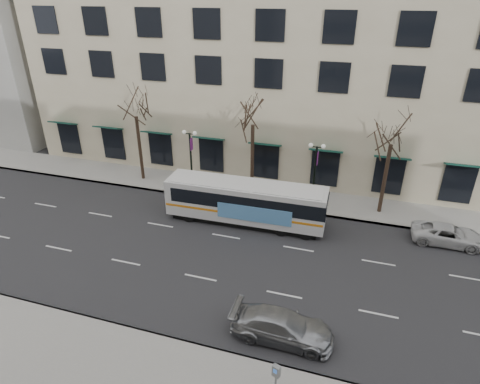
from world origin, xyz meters
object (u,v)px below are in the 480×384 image
at_px(lamp_post_right, 315,172).
at_px(city_bus, 246,201).
at_px(silver_car, 282,326).
at_px(white_pickup, 448,235).
at_px(tree_far_right, 393,132).
at_px(lamp_post_left, 191,157).
at_px(pay_station, 276,373).
at_px(tree_far_left, 135,105).
at_px(tree_far_mid, 253,113).

xyz_separation_m(lamp_post_right, city_bus, (-4.22, -3.64, -1.26)).
bearing_deg(silver_car, white_pickup, -38.07).
bearing_deg(city_bus, white_pickup, 4.53).
bearing_deg(city_bus, tree_far_right, 23.43).
distance_m(tree_far_right, white_pickup, 7.76).
relative_size(lamp_post_left, white_pickup, 1.14).
relative_size(white_pickup, pay_station, 3.09).
distance_m(tree_far_right, lamp_post_right, 6.11).
bearing_deg(city_bus, tree_far_left, 157.27).
height_order(tree_far_left, lamp_post_left, tree_far_left).
height_order(tree_far_right, city_bus, tree_far_right).
height_order(tree_far_left, tree_far_mid, tree_far_mid).
height_order(city_bus, pay_station, city_bus).
distance_m(tree_far_left, lamp_post_left, 6.29).
xyz_separation_m(tree_far_left, lamp_post_left, (5.01, -0.60, -3.75)).
distance_m(lamp_post_left, pay_station, 19.89).
distance_m(tree_far_mid, white_pickup, 15.88).
height_order(silver_car, white_pickup, silver_car).
xyz_separation_m(tree_far_left, tree_far_mid, (10.00, 0.00, 0.21)).
height_order(tree_far_right, white_pickup, tree_far_right).
distance_m(lamp_post_left, white_pickup, 19.56).
height_order(tree_far_right, silver_car, tree_far_right).
bearing_deg(lamp_post_left, white_pickup, -6.69).
bearing_deg(tree_far_right, silver_car, -107.67).
height_order(lamp_post_right, pay_station, lamp_post_right).
bearing_deg(tree_far_left, silver_car, -42.39).
bearing_deg(silver_car, city_bus, 25.35).
bearing_deg(silver_car, tree_far_left, 47.53).
xyz_separation_m(tree_far_left, pay_station, (15.86, -17.18, -5.47)).
bearing_deg(silver_car, tree_far_mid, 21.15).
relative_size(city_bus, white_pickup, 2.50).
height_order(tree_far_right, lamp_post_left, tree_far_right).
height_order(tree_far_mid, tree_far_right, tree_far_mid).
bearing_deg(city_bus, tree_far_mid, 99.22).
bearing_deg(lamp_post_right, lamp_post_left, 180.00).
height_order(white_pickup, pay_station, pay_station).
relative_size(tree_far_left, silver_car, 1.68).
bearing_deg(silver_car, lamp_post_right, 1.97).
bearing_deg(tree_far_mid, tree_far_left, -180.00).
distance_m(tree_far_left, lamp_post_right, 15.48).
bearing_deg(tree_far_mid, city_bus, -79.51).
relative_size(tree_far_right, lamp_post_right, 1.55).
xyz_separation_m(white_pickup, pay_station, (-8.44, -14.32, 0.59)).
height_order(tree_far_mid, lamp_post_right, tree_far_mid).
height_order(city_bus, silver_car, city_bus).
relative_size(tree_far_mid, tree_far_right, 1.06).
relative_size(tree_far_left, lamp_post_left, 1.60).
bearing_deg(tree_far_right, tree_far_mid, 180.00).
bearing_deg(tree_far_left, city_bus, -21.46).
xyz_separation_m(tree_far_left, tree_far_right, (20.00, 0.00, -0.28)).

